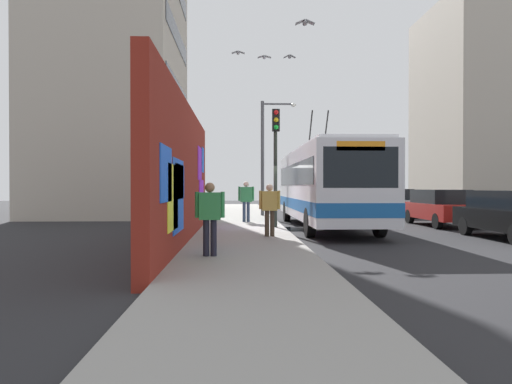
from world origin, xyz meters
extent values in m
plane|color=#232326|center=(0.00, 0.00, 0.00)|extent=(80.00, 80.00, 0.00)
cube|color=gray|center=(0.00, 1.60, 0.07)|extent=(48.00, 3.20, 0.15)
cube|color=maroon|center=(-4.63, 3.35, 2.04)|extent=(12.74, 0.30, 4.08)
cube|color=blue|center=(0.37, 3.19, 2.77)|extent=(0.99, 0.02, 0.99)
cube|color=yellow|center=(-8.37, 3.19, 1.47)|extent=(1.56, 0.02, 1.42)
cube|color=blue|center=(-7.42, 3.19, 1.49)|extent=(1.90, 0.02, 1.71)
cube|color=blue|center=(-7.20, 3.19, 1.82)|extent=(1.75, 0.02, 0.83)
cube|color=blue|center=(-9.33, 3.19, 1.95)|extent=(1.44, 0.02, 1.09)
cube|color=#8C19D8|center=(-1.17, 3.19, 2.55)|extent=(1.56, 0.02, 1.20)
cube|color=#8C19D8|center=(-0.44, 3.19, 1.25)|extent=(1.99, 0.02, 1.43)
cube|color=#B2A899|center=(10.47, 9.20, 9.76)|extent=(11.17, 7.45, 19.52)
cube|color=black|center=(10.47, 5.45, 4.40)|extent=(9.49, 0.04, 1.10)
cube|color=black|center=(10.47, 5.45, 7.60)|extent=(9.49, 0.04, 1.10)
cube|color=black|center=(10.47, 5.45, 10.80)|extent=(9.49, 0.04, 1.10)
cube|color=#B2A899|center=(16.47, -17.00, 7.63)|extent=(9.79, 8.30, 15.27)
cube|color=silver|center=(0.85, -1.80, 1.80)|extent=(11.47, 2.62, 2.70)
cube|color=silver|center=(0.85, -1.80, 3.21)|extent=(11.01, 2.41, 0.12)
cube|color=#1959A5|center=(0.85, -1.80, 1.00)|extent=(11.49, 2.64, 0.44)
cube|color=black|center=(-4.87, -1.80, 2.27)|extent=(0.04, 2.22, 1.21)
cube|color=black|center=(0.85, -1.80, 2.20)|extent=(10.55, 2.65, 0.86)
cube|color=orange|center=(-4.86, -1.80, 2.90)|extent=(0.06, 1.44, 0.28)
cylinder|color=black|center=(2.57, -2.15, 4.05)|extent=(1.43, 0.06, 2.00)
cylinder|color=black|center=(2.57, -1.45, 4.05)|extent=(1.43, 0.06, 2.00)
cylinder|color=black|center=(-2.82, -2.99, 0.50)|extent=(1.00, 0.28, 1.00)
cylinder|color=black|center=(-2.82, -0.61, 0.50)|extent=(1.00, 0.28, 1.00)
cylinder|color=black|center=(4.52, -2.99, 0.50)|extent=(1.00, 0.28, 1.00)
cylinder|color=black|center=(4.52, -0.61, 0.50)|extent=(1.00, 0.28, 1.00)
cube|color=black|center=(-3.74, -7.00, 1.28)|extent=(2.80, 1.62, 0.60)
cylinder|color=black|center=(-2.29, -7.80, 0.32)|extent=(0.64, 0.22, 0.64)
cylinder|color=black|center=(-2.29, -6.20, 0.32)|extent=(0.64, 0.22, 0.64)
cube|color=#B21E19|center=(1.57, -7.00, 0.65)|extent=(4.62, 1.78, 0.66)
cube|color=black|center=(1.67, -7.00, 1.28)|extent=(2.77, 1.60, 0.60)
cylinder|color=black|center=(0.05, -7.79, 0.32)|extent=(0.64, 0.22, 0.64)
cylinder|color=black|center=(0.05, -6.21, 0.32)|extent=(0.64, 0.22, 0.64)
cylinder|color=black|center=(3.10, -7.79, 0.32)|extent=(0.64, 0.22, 0.64)
cylinder|color=black|center=(3.10, -6.21, 0.32)|extent=(0.64, 0.22, 0.64)
cube|color=#B7B7BC|center=(7.93, -7.00, 0.65)|extent=(4.15, 1.86, 0.66)
cube|color=black|center=(8.02, -7.00, 1.28)|extent=(2.49, 1.67, 0.60)
cylinder|color=black|center=(6.56, -7.83, 0.32)|extent=(0.64, 0.22, 0.64)
cylinder|color=black|center=(6.56, -6.17, 0.32)|extent=(0.64, 0.22, 0.64)
cylinder|color=black|center=(9.30, -7.83, 0.32)|extent=(0.64, 0.22, 0.64)
cylinder|color=black|center=(9.30, -6.17, 0.32)|extent=(0.64, 0.22, 0.64)
cylinder|color=#3F3326|center=(-3.87, 0.72, 0.55)|extent=(0.14, 0.14, 0.81)
cylinder|color=#3F3326|center=(-3.87, 0.89, 0.55)|extent=(0.14, 0.14, 0.81)
cube|color=gold|center=(-3.87, 0.80, 1.26)|extent=(0.22, 0.47, 0.61)
cylinder|color=gold|center=(-3.87, 0.52, 1.29)|extent=(0.09, 0.09, 0.58)
cylinder|color=gold|center=(-3.87, 1.09, 1.29)|extent=(0.09, 0.09, 0.58)
sphere|color=beige|center=(-3.87, 0.80, 1.67)|extent=(0.22, 0.22, 0.22)
cylinder|color=#2D3F59|center=(2.29, 1.34, 0.59)|extent=(0.14, 0.14, 0.88)
cylinder|color=#2D3F59|center=(2.29, 1.52, 0.59)|extent=(0.14, 0.14, 0.88)
cube|color=#338C4C|center=(2.29, 1.43, 1.36)|extent=(0.22, 0.51, 0.66)
cylinder|color=#338C4C|center=(2.29, 1.12, 1.40)|extent=(0.09, 0.09, 0.63)
cylinder|color=#338C4C|center=(2.29, 1.73, 1.40)|extent=(0.09, 0.09, 0.63)
sphere|color=beige|center=(2.29, 1.43, 1.81)|extent=(0.24, 0.24, 0.24)
cylinder|color=#1E1E2D|center=(-7.99, 2.34, 0.56)|extent=(0.14, 0.14, 0.81)
cylinder|color=#1E1E2D|center=(-7.99, 2.51, 0.56)|extent=(0.14, 0.14, 0.81)
cube|color=#338C4C|center=(-7.99, 2.42, 1.27)|extent=(0.22, 0.47, 0.61)
cylinder|color=#338C4C|center=(-7.99, 2.14, 1.30)|extent=(0.09, 0.09, 0.58)
cylinder|color=#338C4C|center=(-7.99, 2.71, 1.30)|extent=(0.09, 0.09, 0.58)
sphere|color=#936B4C|center=(-7.99, 2.42, 1.68)|extent=(0.22, 0.22, 0.22)
cylinder|color=#2D382D|center=(-0.46, 0.35, 2.41)|extent=(0.14, 0.14, 4.53)
cube|color=black|center=(-0.68, 0.35, 4.23)|extent=(0.20, 0.28, 0.84)
sphere|color=red|center=(-0.79, 0.35, 4.51)|extent=(0.18, 0.18, 0.18)
sphere|color=yellow|center=(-0.79, 0.35, 4.23)|extent=(0.18, 0.18, 0.18)
sphere|color=green|center=(-0.79, 0.35, 3.95)|extent=(0.18, 0.18, 0.18)
cylinder|color=#4C4C51|center=(7.07, 0.45, 3.25)|extent=(0.18, 0.18, 6.21)
cylinder|color=#4C4C51|center=(7.07, -0.40, 6.21)|extent=(0.10, 1.70, 0.10)
ellipsoid|color=silver|center=(7.07, -1.25, 6.16)|extent=(0.44, 0.28, 0.20)
ellipsoid|color=gray|center=(1.61, 1.78, 7.40)|extent=(0.32, 0.14, 0.12)
cube|color=gray|center=(1.61, 1.64, 7.43)|extent=(0.20, 0.27, 0.10)
cube|color=gray|center=(1.61, 1.92, 7.43)|extent=(0.20, 0.27, 0.10)
ellipsoid|color=gray|center=(0.62, 0.72, 6.95)|extent=(0.32, 0.14, 0.12)
cube|color=gray|center=(0.62, 0.58, 6.98)|extent=(0.20, 0.27, 0.09)
cube|color=gray|center=(0.62, 0.86, 6.98)|extent=(0.20, 0.27, 0.09)
ellipsoid|color=slate|center=(2.66, -0.54, 7.54)|extent=(0.32, 0.14, 0.12)
cube|color=slate|center=(2.66, -0.68, 7.57)|extent=(0.20, 0.26, 0.14)
cube|color=slate|center=(2.66, -0.40, 7.57)|extent=(0.20, 0.26, 0.14)
ellipsoid|color=gray|center=(-5.16, -0.12, 6.35)|extent=(0.32, 0.14, 0.12)
cube|color=gray|center=(-5.16, -0.26, 6.38)|extent=(0.20, 0.27, 0.13)
cube|color=gray|center=(-5.16, 0.02, 6.38)|extent=(0.20, 0.27, 0.13)
cylinder|color=black|center=(0.29, -0.60, 0.00)|extent=(2.17, 2.17, 0.00)
camera|label=1|loc=(-18.54, 1.80, 1.70)|focal=33.11mm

